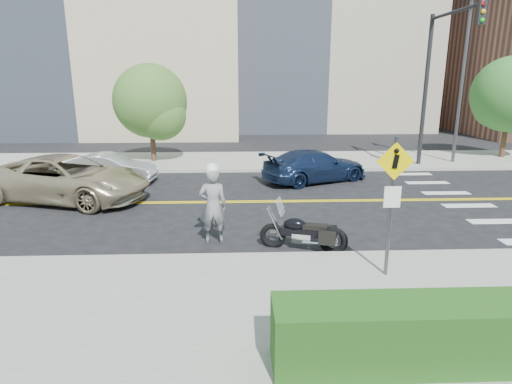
{
  "coord_description": "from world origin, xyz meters",
  "views": [
    {
      "loc": [
        1.05,
        -14.72,
        4.26
      ],
      "look_at": [
        1.5,
        -3.18,
        1.2
      ],
      "focal_mm": 30.0,
      "sensor_mm": 36.0,
      "label": 1
    }
  ],
  "objects_px": {
    "pedestrian_sign": "(392,194)",
    "parked_car_blue": "(315,166)",
    "suv": "(67,179)",
    "parked_car_silver": "(110,168)",
    "motorcyclist": "(213,204)",
    "motorcycle": "(304,225)"
  },
  "relations": [
    {
      "from": "pedestrian_sign",
      "to": "motorcyclist",
      "type": "height_order",
      "value": "pedestrian_sign"
    },
    {
      "from": "pedestrian_sign",
      "to": "parked_car_silver",
      "type": "distance_m",
      "value": 12.84
    },
    {
      "from": "motorcycle",
      "to": "parked_car_silver",
      "type": "height_order",
      "value": "motorcycle"
    },
    {
      "from": "motorcycle",
      "to": "parked_car_blue",
      "type": "bearing_deg",
      "value": 93.69
    },
    {
      "from": "pedestrian_sign",
      "to": "parked_car_blue",
      "type": "bearing_deg",
      "value": 89.6
    },
    {
      "from": "motorcycle",
      "to": "parked_car_silver",
      "type": "distance_m",
      "value": 10.39
    },
    {
      "from": "suv",
      "to": "parked_car_blue",
      "type": "distance_m",
      "value": 9.75
    },
    {
      "from": "parked_car_blue",
      "to": "motorcyclist",
      "type": "bearing_deg",
      "value": 125.62
    },
    {
      "from": "pedestrian_sign",
      "to": "parked_car_silver",
      "type": "height_order",
      "value": "pedestrian_sign"
    },
    {
      "from": "motorcyclist",
      "to": "motorcycle",
      "type": "bearing_deg",
      "value": 163.83
    },
    {
      "from": "motorcycle",
      "to": "pedestrian_sign",
      "type": "bearing_deg",
      "value": -34.46
    },
    {
      "from": "motorcycle",
      "to": "suv",
      "type": "xyz_separation_m",
      "value": [
        -7.78,
        4.89,
        0.15
      ]
    },
    {
      "from": "motorcycle",
      "to": "parked_car_blue",
      "type": "relative_size",
      "value": 0.47
    },
    {
      "from": "suv",
      "to": "parked_car_blue",
      "type": "bearing_deg",
      "value": -57.35
    },
    {
      "from": "motorcyclist",
      "to": "motorcycle",
      "type": "relative_size",
      "value": 1.0
    },
    {
      "from": "motorcyclist",
      "to": "parked_car_blue",
      "type": "height_order",
      "value": "motorcyclist"
    },
    {
      "from": "motorcyclist",
      "to": "parked_car_blue",
      "type": "relative_size",
      "value": 0.47
    },
    {
      "from": "parked_car_silver",
      "to": "motorcycle",
      "type": "bearing_deg",
      "value": -131.89
    },
    {
      "from": "parked_car_blue",
      "to": "pedestrian_sign",
      "type": "bearing_deg",
      "value": 154.78
    },
    {
      "from": "motorcyclist",
      "to": "suv",
      "type": "height_order",
      "value": "motorcyclist"
    },
    {
      "from": "pedestrian_sign",
      "to": "suv",
      "type": "bearing_deg",
      "value": 144.18
    },
    {
      "from": "pedestrian_sign",
      "to": "motorcyclist",
      "type": "bearing_deg",
      "value": 147.72
    }
  ]
}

